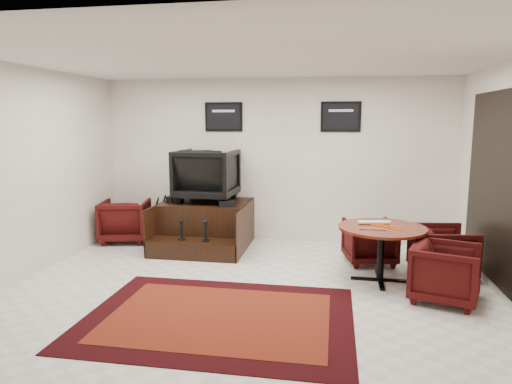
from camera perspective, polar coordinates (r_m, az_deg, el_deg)
ground at (r=5.80m, az=-1.00°, el=-12.15°), size 6.00×6.00×0.00m
room_shell at (r=5.48m, az=3.41°, el=5.76°), size 6.02×5.02×2.81m
area_rug at (r=5.08m, az=-4.68°, el=-15.31°), size 2.84×2.13×0.01m
shine_podium at (r=7.68m, az=-6.36°, el=-4.26°), size 1.44×1.49×0.74m
shine_chair at (r=7.67m, az=-6.17°, el=2.46°), size 0.97×0.92×0.97m
shoes_pair at (r=7.71m, az=-10.08°, el=-0.85°), size 0.23×0.29×0.10m
polish_kit at (r=7.21m, az=-3.63°, el=-1.48°), size 0.29×0.24×0.09m
umbrella_black at (r=7.78m, az=-12.90°, el=-3.55°), size 0.33×0.12×0.87m
umbrella_hooked at (r=7.93m, az=-12.06°, el=-3.25°), size 0.33×0.12×0.88m
armchair_side at (r=8.26m, az=-16.04°, el=-3.21°), size 0.92×0.88×0.80m
meeting_table at (r=6.14m, az=15.44°, el=-5.02°), size 1.12×1.12×0.73m
table_chair_back at (r=6.96m, az=14.01°, el=-5.76°), size 0.81×0.77×0.71m
table_chair_window at (r=6.67m, az=22.36°, el=-6.60°), size 0.78×0.82×0.75m
table_chair_corner at (r=5.79m, az=22.63°, el=-8.99°), size 0.87×0.90×0.75m
paper_roll at (r=6.24m, az=14.54°, el=-3.70°), size 0.42×0.12×0.05m
table_clutter at (r=6.09m, az=15.66°, el=-4.22°), size 0.55×0.39×0.01m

